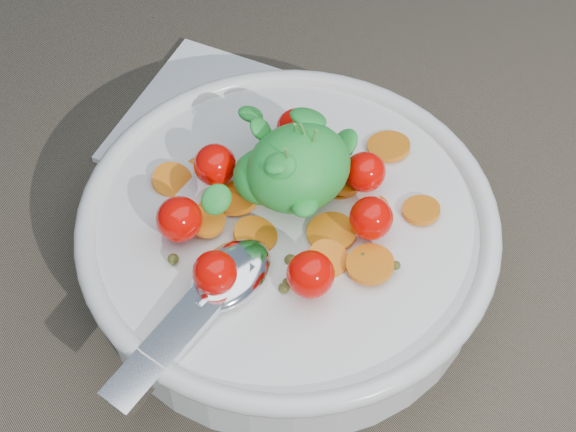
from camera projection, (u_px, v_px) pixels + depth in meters
ground at (276, 282)px, 0.66m from camera, size 6.00×6.00×0.00m
bowl at (288, 235)px, 0.64m from camera, size 0.32×0.30×0.13m
napkin at (212, 121)px, 0.75m from camera, size 0.21×0.20×0.01m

